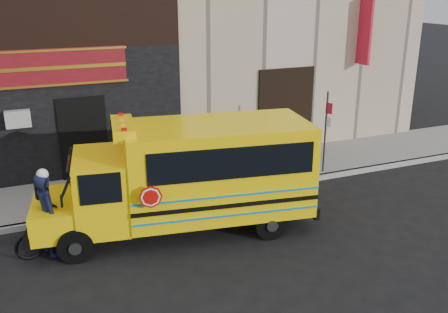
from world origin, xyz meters
name	(u,v)px	position (x,y,z in m)	size (l,w,h in m)	color
ground	(251,236)	(0.00, 0.00, 0.00)	(120.00, 120.00, 0.00)	black
curb	(213,195)	(0.00, 2.60, 0.07)	(40.00, 0.20, 0.15)	#9E9F99
sidewalk	(195,178)	(0.00, 4.10, 0.07)	(40.00, 3.00, 0.15)	slate
school_bus	(191,174)	(-1.22, 0.95, 1.51)	(7.15, 3.18, 2.92)	black
sign_pole	(326,130)	(4.00, 2.86, 1.55)	(0.11, 0.24, 2.80)	#393F3A
bicycle	(53,234)	(-4.59, 1.00, 0.51)	(0.48, 1.70, 1.02)	black
cyclist	(48,216)	(-4.65, 0.96, 0.99)	(0.72, 0.47, 1.97)	black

